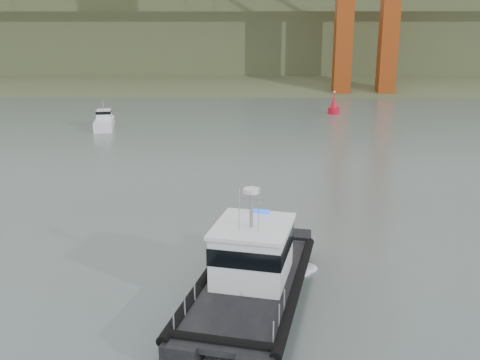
# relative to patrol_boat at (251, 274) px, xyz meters

# --- Properties ---
(ground) EXTENTS (400.00, 400.00, 0.00)m
(ground) POSITION_rel_patrol_boat_xyz_m (-1.40, 2.26, -1.34)
(ground) COLOR #516059
(ground) RESTS_ON ground
(headlands) EXTENTS (500.00, 105.36, 27.12)m
(headlands) POSITION_rel_patrol_boat_xyz_m (-1.40, 127.76, 5.71)
(headlands) COLOR #41512E
(headlands) RESTS_ON ground
(patrol_boat) EXTENTS (6.28, 11.59, 5.33)m
(patrol_boat) POSITION_rel_patrol_boat_xyz_m (0.00, 0.00, 0.00)
(patrol_boat) COLOR black
(patrol_boat) RESTS_ON ground
(motorboat) EXTENTS (3.23, 6.55, 3.45)m
(motorboat) POSITION_rel_patrol_boat_xyz_m (-17.56, 42.58, -0.48)
(motorboat) COLOR white
(motorboat) RESTS_ON ground
(nav_buoy) EXTENTS (1.64, 1.64, 3.42)m
(nav_buoy) POSITION_rel_patrol_boat_xyz_m (11.93, 54.80, -0.44)
(nav_buoy) COLOR red
(nav_buoy) RESTS_ON ground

